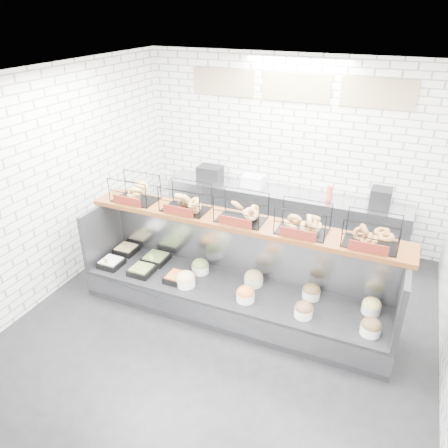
% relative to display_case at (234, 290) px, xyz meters
% --- Properties ---
extents(ground, '(5.50, 5.50, 0.00)m').
position_rel_display_case_xyz_m(ground, '(0.00, -0.34, -0.33)').
color(ground, black).
rests_on(ground, ground).
extents(room_shell, '(5.02, 5.51, 3.01)m').
position_rel_display_case_xyz_m(room_shell, '(0.00, 0.26, 1.73)').
color(room_shell, white).
rests_on(room_shell, ground).
extents(display_case, '(4.00, 0.90, 1.20)m').
position_rel_display_case_xyz_m(display_case, '(0.00, 0.00, 0.00)').
color(display_case, black).
rests_on(display_case, ground).
extents(bagel_shelf, '(4.10, 0.50, 0.40)m').
position_rel_display_case_xyz_m(bagel_shelf, '(0.00, 0.18, 1.05)').
color(bagel_shelf, '#4F2710').
rests_on(bagel_shelf, display_case).
extents(prep_counter, '(4.00, 0.60, 1.20)m').
position_rel_display_case_xyz_m(prep_counter, '(0.00, 2.09, 0.14)').
color(prep_counter, '#93969B').
rests_on(prep_counter, ground).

